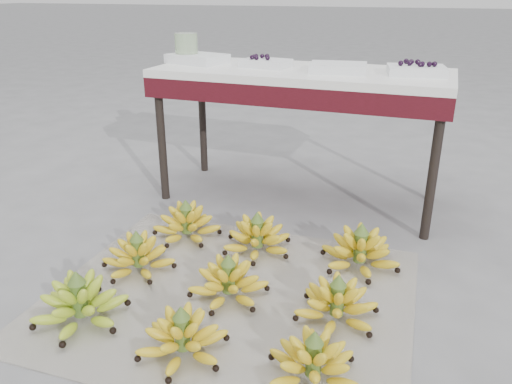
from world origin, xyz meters
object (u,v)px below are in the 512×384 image
(bunch_back_right, at_px, (360,251))
(tray_right, at_px, (338,68))
(newspaper_mat, at_px, (231,296))
(bunch_front_right, at_px, (313,363))
(tray_far_right, at_px, (416,70))
(bunch_front_center, at_px, (183,338))
(vendor_table, at_px, (301,85))
(bunch_mid_center, at_px, (229,282))
(bunch_mid_right, at_px, (337,304))
(glass_jar, at_px, (186,48))
(tray_left, at_px, (266,63))
(bunch_front_left, at_px, (80,304))
(bunch_back_center, at_px, (257,237))
(tray_far_left, at_px, (197,59))
(bunch_mid_left, at_px, (138,257))
(bunch_back_left, at_px, (187,224))

(bunch_back_right, height_order, tray_right, tray_right)
(newspaper_mat, xyz_separation_m, bunch_front_right, (0.38, -0.30, 0.06))
(bunch_front_right, height_order, tray_far_right, tray_far_right)
(tray_right, bearing_deg, newspaper_mat, -99.61)
(newspaper_mat, distance_m, bunch_front_center, 0.33)
(vendor_table, bearing_deg, bunch_mid_center, -88.50)
(bunch_mid_right, bearing_deg, bunch_mid_center, 163.22)
(bunch_front_right, distance_m, glass_jar, 1.75)
(vendor_table, height_order, tray_left, tray_left)
(bunch_front_left, xyz_separation_m, bunch_mid_center, (0.40, 0.29, -0.01))
(bunch_front_left, relative_size, tray_right, 1.45)
(bunch_front_left, xyz_separation_m, bunch_back_center, (0.37, 0.64, -0.00))
(bunch_front_left, relative_size, glass_jar, 2.79)
(bunch_front_center, bearing_deg, bunch_front_left, 151.75)
(bunch_mid_center, relative_size, bunch_back_right, 0.71)
(bunch_front_right, height_order, tray_right, tray_right)
(vendor_table, distance_m, tray_left, 0.21)
(newspaper_mat, xyz_separation_m, bunch_front_center, (-0.01, -0.33, 0.06))
(vendor_table, bearing_deg, tray_right, -10.78)
(bunch_mid_center, xyz_separation_m, tray_right, (0.16, 0.91, 0.62))
(bunch_back_center, height_order, vendor_table, vendor_table)
(bunch_front_left, distance_m, vendor_table, 1.40)
(newspaper_mat, relative_size, bunch_mid_center, 4.45)
(bunch_front_left, xyz_separation_m, tray_right, (0.55, 1.21, 0.61))
(tray_right, height_order, tray_far_right, tray_far_right)
(bunch_mid_center, xyz_separation_m, glass_jar, (-0.64, 0.96, 0.67))
(bunch_front_left, height_order, bunch_front_right, bunch_front_left)
(bunch_front_center, relative_size, glass_jar, 2.51)
(bunch_front_right, xyz_separation_m, tray_far_left, (-0.95, 1.25, 0.62))
(bunch_mid_left, xyz_separation_m, bunch_mid_right, (0.78, -0.04, 0.00))
(bunch_mid_left, xyz_separation_m, bunch_back_right, (0.79, 0.33, 0.01))
(bunch_front_center, xyz_separation_m, bunch_back_center, (-0.01, 0.67, 0.00))
(bunch_mid_left, distance_m, bunch_back_center, 0.48)
(bunch_mid_right, distance_m, tray_far_right, 1.15)
(bunch_mid_center, relative_size, tray_left, 1.19)
(bunch_front_center, bearing_deg, tray_left, 74.60)
(bunch_front_left, xyz_separation_m, tray_left, (0.19, 1.25, 0.61))
(bunch_front_left, xyz_separation_m, bunch_front_center, (0.39, -0.03, -0.01))
(bunch_mid_center, relative_size, vendor_table, 0.20)
(bunch_front_center, height_order, tray_far_left, tray_far_left)
(tray_far_right, distance_m, glass_jar, 1.13)
(bunch_front_center, height_order, bunch_front_right, bunch_front_center)
(bunch_mid_left, height_order, tray_right, tray_right)
(bunch_mid_center, distance_m, tray_far_left, 1.28)
(bunch_front_right, relative_size, bunch_back_right, 0.83)
(bunch_front_right, distance_m, vendor_table, 1.41)
(glass_jar, bearing_deg, bunch_mid_left, -75.39)
(bunch_front_right, xyz_separation_m, bunch_mid_right, (0.00, 0.29, 0.00))
(bunch_back_left, bearing_deg, newspaper_mat, -56.68)
(newspaper_mat, height_order, bunch_back_center, bunch_back_center)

